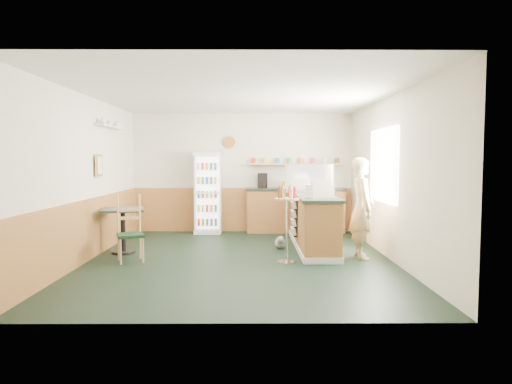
{
  "coord_description": "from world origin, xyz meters",
  "views": [
    {
      "loc": [
        0.24,
        -7.48,
        1.64
      ],
      "look_at": [
        0.29,
        0.6,
        1.07
      ],
      "focal_mm": 32.0,
      "sensor_mm": 36.0,
      "label": 1
    }
  ],
  "objects_px": {
    "cash_register": "(319,191)",
    "cafe_table": "(123,222)",
    "condiment_stand": "(287,214)",
    "display_case": "(309,178)",
    "shopkeeper": "(362,208)",
    "drinks_fridge": "(208,193)",
    "cafe_chair": "(132,226)"
  },
  "relations": [
    {
      "from": "drinks_fridge",
      "to": "cafe_chair",
      "type": "distance_m",
      "value": 3.02
    },
    {
      "from": "display_case",
      "to": "condiment_stand",
      "type": "xyz_separation_m",
      "value": [
        -0.58,
        -1.85,
        -0.5
      ]
    },
    {
      "from": "cafe_table",
      "to": "cash_register",
      "type": "bearing_deg",
      "value": -5.97
    },
    {
      "from": "shopkeeper",
      "to": "cafe_table",
      "type": "bearing_deg",
      "value": 83.41
    },
    {
      "from": "drinks_fridge",
      "to": "condiment_stand",
      "type": "distance_m",
      "value": 3.4
    },
    {
      "from": "drinks_fridge",
      "to": "condiment_stand",
      "type": "xyz_separation_m",
      "value": [
        1.55,
        -3.02,
        -0.12
      ]
    },
    {
      "from": "display_case",
      "to": "cafe_table",
      "type": "distance_m",
      "value": 3.64
    },
    {
      "from": "cash_register",
      "to": "cafe_table",
      "type": "relative_size",
      "value": 0.45
    },
    {
      "from": "display_case",
      "to": "shopkeeper",
      "type": "bearing_deg",
      "value": -64.95
    },
    {
      "from": "drinks_fridge",
      "to": "cash_register",
      "type": "relative_size",
      "value": 4.67
    },
    {
      "from": "condiment_stand",
      "to": "cafe_table",
      "type": "height_order",
      "value": "condiment_stand"
    },
    {
      "from": "shopkeeper",
      "to": "cafe_table",
      "type": "distance_m",
      "value": 4.13
    },
    {
      "from": "cafe_chair",
      "to": "drinks_fridge",
      "type": "bearing_deg",
      "value": 50.35
    },
    {
      "from": "cash_register",
      "to": "shopkeeper",
      "type": "relative_size",
      "value": 0.23
    },
    {
      "from": "condiment_stand",
      "to": "cash_register",
      "type": "bearing_deg",
      "value": 35.96
    },
    {
      "from": "cafe_chair",
      "to": "condiment_stand",
      "type": "bearing_deg",
      "value": -25.0
    },
    {
      "from": "condiment_stand",
      "to": "cafe_table",
      "type": "xyz_separation_m",
      "value": [
        -2.82,
        0.77,
        -0.22
      ]
    },
    {
      "from": "drinks_fridge",
      "to": "shopkeeper",
      "type": "height_order",
      "value": "drinks_fridge"
    },
    {
      "from": "drinks_fridge",
      "to": "cash_register",
      "type": "distance_m",
      "value": 3.37
    },
    {
      "from": "drinks_fridge",
      "to": "cafe_table",
      "type": "relative_size",
      "value": 2.09
    },
    {
      "from": "condiment_stand",
      "to": "cafe_chair",
      "type": "xyz_separation_m",
      "value": [
        -2.52,
        0.18,
        -0.22
      ]
    },
    {
      "from": "display_case",
      "to": "cash_register",
      "type": "height_order",
      "value": "display_case"
    },
    {
      "from": "display_case",
      "to": "condiment_stand",
      "type": "bearing_deg",
      "value": -107.34
    },
    {
      "from": "cash_register",
      "to": "shopkeeper",
      "type": "distance_m",
      "value": 0.76
    },
    {
      "from": "cafe_table",
      "to": "cafe_chair",
      "type": "distance_m",
      "value": 0.67
    },
    {
      "from": "display_case",
      "to": "cash_register",
      "type": "bearing_deg",
      "value": -90.0
    },
    {
      "from": "cash_register",
      "to": "cafe_chair",
      "type": "height_order",
      "value": "cash_register"
    },
    {
      "from": "condiment_stand",
      "to": "cafe_table",
      "type": "bearing_deg",
      "value": 164.67
    },
    {
      "from": "cash_register",
      "to": "display_case",
      "type": "bearing_deg",
      "value": 77.05
    },
    {
      "from": "cafe_table",
      "to": "shopkeeper",
      "type": "bearing_deg",
      "value": -5.91
    },
    {
      "from": "cash_register",
      "to": "cafe_table",
      "type": "height_order",
      "value": "cash_register"
    },
    {
      "from": "drinks_fridge",
      "to": "cash_register",
      "type": "xyz_separation_m",
      "value": [
        2.12,
        -2.6,
        0.21
      ]
    }
  ]
}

